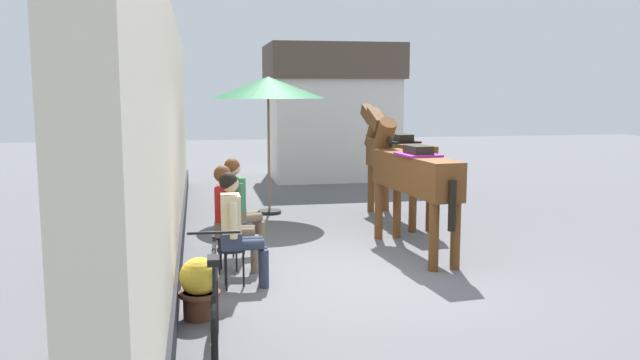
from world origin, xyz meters
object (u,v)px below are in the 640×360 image
seated_visitor_near (236,223)px  flower_planter_near (199,287)px  saddled_horse_near (411,172)px  cafe_parasol (268,88)px  seated_visitor_middle (230,213)px  leaning_bicycle (215,312)px  seated_visitor_far (238,201)px  saddled_horse_far (396,156)px

seated_visitor_near → flower_planter_near: 1.18m
saddled_horse_near → cafe_parasol: size_ratio=1.16×
seated_visitor_middle → flower_planter_near: seated_visitor_middle is taller
leaning_bicycle → cafe_parasol: size_ratio=0.68×
seated_visitor_near → saddled_horse_near: (2.59, 1.34, 0.38)m
seated_visitor_far → leaning_bicycle: (-0.43, -3.56, -0.38)m
saddled_horse_near → cafe_parasol: cafe_parasol is taller
flower_planter_near → leaning_bicycle: leaning_bicycle is taller
saddled_horse_far → leaning_bicycle: saddled_horse_far is taller
cafe_parasol → seated_visitor_near: bearing=-100.9°
saddled_horse_far → flower_planter_near: 5.90m
saddled_horse_near → saddled_horse_far: (0.49, 2.31, 0.00)m
seated_visitor_near → seated_visitor_middle: bearing=93.5°
saddled_horse_far → flower_planter_near: bearing=-127.2°
seated_visitor_far → saddled_horse_far: bearing=35.1°
saddled_horse_near → cafe_parasol: 3.90m
seated_visitor_near → leaning_bicycle: bearing=-99.0°
cafe_parasol → saddled_horse_near: bearing=-62.7°
seated_visitor_near → saddled_horse_far: size_ratio=0.46×
saddled_horse_near → leaning_bicycle: bearing=-131.1°
saddled_horse_far → cafe_parasol: 2.69m
flower_planter_near → cafe_parasol: cafe_parasol is taller
saddled_horse_near → leaning_bicycle: 4.48m
seated_visitor_middle → cafe_parasol: size_ratio=0.54×
seated_visitor_middle → leaning_bicycle: size_ratio=0.79×
seated_visitor_far → saddled_horse_near: bearing=-5.3°
saddled_horse_near → saddled_horse_far: bearing=78.0°
saddled_horse_near → leaning_bicycle: (-2.91, -3.33, -0.76)m
seated_visitor_near → cafe_parasol: 4.98m
seated_visitor_near → cafe_parasol: size_ratio=0.54×
seated_visitor_middle → flower_planter_near: (-0.40, -1.70, -0.44)m
seated_visitor_near → seated_visitor_middle: size_ratio=1.00×
seated_visitor_near → saddled_horse_far: (3.08, 3.65, 0.38)m
seated_visitor_far → saddled_horse_far: (2.96, 2.08, 0.38)m
leaning_bicycle → saddled_horse_near: bearing=48.9°
seated_visitor_middle → saddled_horse_near: 2.74m
seated_visitor_near → cafe_parasol: bearing=79.1°
seated_visitor_middle → saddled_horse_near: bearing=13.8°
leaning_bicycle → saddled_horse_far: bearing=58.9°
flower_planter_near → leaning_bicycle: size_ratio=0.36×
flower_planter_near → seated_visitor_middle: bearing=76.6°
saddled_horse_far → flower_planter_near: saddled_horse_far is taller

